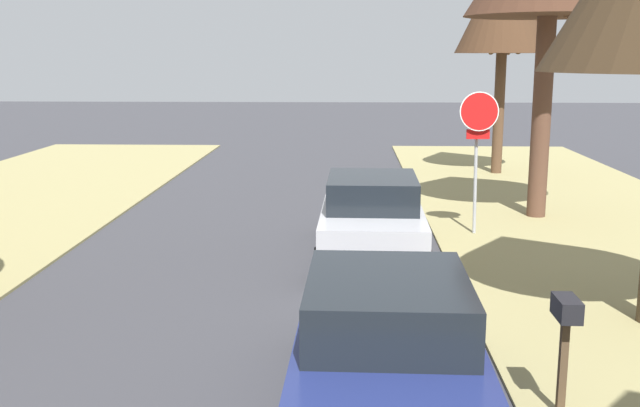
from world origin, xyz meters
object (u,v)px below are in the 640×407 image
stop_sign_far (478,132)px  curbside_mailbox (566,322)px  parked_sedan_silver (372,220)px  street_tree_right_far (504,3)px  parked_sedan_navy (386,351)px

stop_sign_far → curbside_mailbox: size_ratio=2.34×
stop_sign_far → curbside_mailbox: bearing=-93.1°
parked_sedan_silver → street_tree_right_far: bearing=67.0°
parked_sedan_navy → curbside_mailbox: parked_sedan_navy is taller
street_tree_right_far → curbside_mailbox: street_tree_right_far is taller
parked_sedan_navy → stop_sign_far: bearing=74.4°
parked_sedan_silver → stop_sign_far: bearing=39.5°
curbside_mailbox → parked_sedan_silver: bearing=106.1°
stop_sign_far → street_tree_right_far: 9.10m
street_tree_right_far → parked_sedan_navy: street_tree_right_far is taller
stop_sign_far → parked_sedan_silver: 3.23m
street_tree_right_far → stop_sign_far: bearing=-104.0°
parked_sedan_silver → curbside_mailbox: bearing=-73.9°
stop_sign_far → parked_sedan_navy: bearing=-105.6°
stop_sign_far → street_tree_right_far: bearing=76.0°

